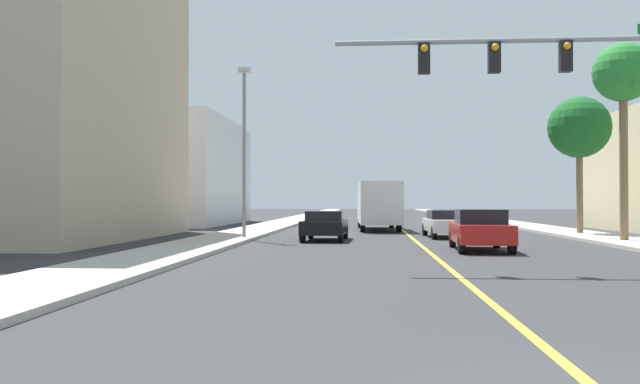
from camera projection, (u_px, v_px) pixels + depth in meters
ground at (397, 226)px, 47.15m from camera, size 192.00×192.00×0.00m
sidewalk_left at (277, 224)px, 47.78m from camera, size 2.93×168.00×0.15m
sidewalk_right at (521, 225)px, 46.52m from camera, size 2.93×168.00×0.15m
lane_marking_center at (397, 226)px, 47.15m from camera, size 0.16×144.00×0.01m
building_left_far at (136, 173)px, 51.21m from camera, size 15.26×16.39×8.05m
traffic_signal_mast at (601, 81)px, 17.40m from camera, size 10.88×0.36×6.58m
street_lamp at (244, 143)px, 29.95m from camera, size 0.56×0.28×7.79m
palm_mid at (623, 76)px, 27.71m from camera, size 2.52×2.52×8.41m
palm_far at (579, 128)px, 33.89m from camera, size 3.19×3.19×7.09m
car_black at (325, 225)px, 29.70m from camera, size 2.00×4.21×1.34m
car_white at (447, 223)px, 32.14m from camera, size 2.07×4.58×1.35m
car_red at (480, 229)px, 23.65m from camera, size 2.02×4.36×1.50m
delivery_truck at (378, 205)px, 40.17m from camera, size 2.71×8.85×2.92m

